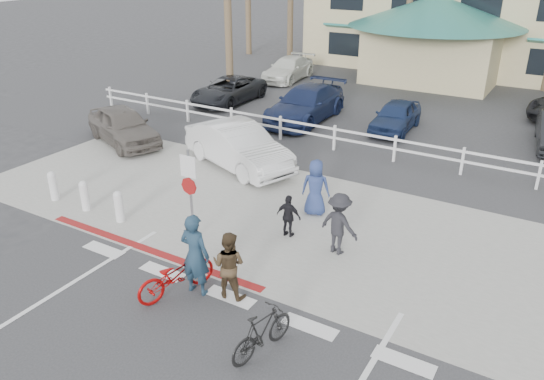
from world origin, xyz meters
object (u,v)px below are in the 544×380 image
Objects in this scene: sign_post at (191,191)px; car_white_sedan at (238,146)px; bike_red at (176,274)px; bike_black at (262,332)px; car_red_compact at (123,126)px.

sign_post is 0.61× the size of car_white_sedan.
sign_post is 1.50× the size of bike_red.
bike_black is 0.38× the size of car_red_compact.
car_red_compact is at bearing -19.36° from bike_red.
car_white_sedan reaches higher than bike_red.
car_red_compact reaches higher than bike_red.
bike_red is at bearing -135.50° from car_white_sedan.
bike_black is at bearing -122.40° from car_white_sedan.
bike_red is 1.20× the size of bike_black.
car_white_sedan is at bearing -65.01° from car_red_compact.
car_red_compact is at bearing 146.76° from sign_post.
sign_post reaches higher than bike_black.
sign_post is at bearing -100.56° from car_red_compact.
sign_post reaches higher than car_white_sedan.
car_red_compact is (-7.30, 4.78, -0.73)m from sign_post.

